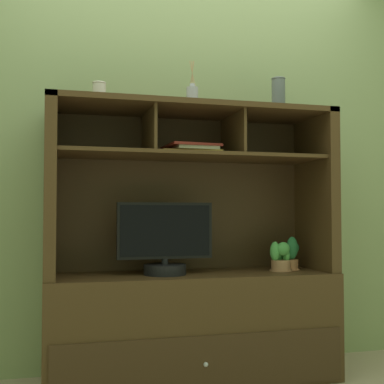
{
  "coord_description": "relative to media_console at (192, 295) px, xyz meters",
  "views": [
    {
      "loc": [
        -0.74,
        -2.77,
        0.92
      ],
      "look_at": [
        0.0,
        0.0,
        1.04
      ],
      "focal_mm": 47.97,
      "sensor_mm": 36.0,
      "label": 1
    }
  ],
  "objects": [
    {
      "name": "floor_plane",
      "position": [
        0.0,
        -0.01,
        -0.48
      ],
      "size": [
        6.0,
        6.0,
        0.02
      ],
      "primitive_type": "cube",
      "color": "tan",
      "rests_on": "ground"
    },
    {
      "name": "back_wall",
      "position": [
        0.0,
        0.28,
        0.93
      ],
      "size": [
        6.0,
        0.02,
        2.8
      ],
      "primitive_type": "cube",
      "color": "#899D67",
      "rests_on": "ground"
    },
    {
      "name": "media_console",
      "position": [
        0.0,
        0.0,
        0.0
      ],
      "size": [
        1.59,
        0.54,
        1.52
      ],
      "color": "#452F17",
      "rests_on": "ground"
    },
    {
      "name": "tv_monitor",
      "position": [
        -0.16,
        -0.05,
        0.29
      ],
      "size": [
        0.52,
        0.23,
        0.39
      ],
      "color": "black",
      "rests_on": "media_console"
    },
    {
      "name": "potted_orchid",
      "position": [
        0.52,
        -0.04,
        0.19
      ],
      "size": [
        0.13,
        0.13,
        0.17
      ],
      "color": "#AE7953",
      "rests_on": "media_console"
    },
    {
      "name": "potted_fern",
      "position": [
        0.59,
        0.0,
        0.2
      ],
      "size": [
        0.13,
        0.12,
        0.2
      ],
      "color": "#B9774D",
      "rests_on": "media_console"
    },
    {
      "name": "magazine_stack_left",
      "position": [
        0.0,
        0.03,
        0.81
      ],
      "size": [
        0.36,
        0.31,
        0.06
      ],
      "color": "#B48E3C",
      "rests_on": "media_console"
    },
    {
      "name": "diffuser_bottle",
      "position": [
        -0.0,
        -0.01,
        1.11
      ],
      "size": [
        0.07,
        0.07,
        0.26
      ],
      "color": "#AEADBA",
      "rests_on": "media_console"
    },
    {
      "name": "ceramic_vase",
      "position": [
        0.52,
        -0.04,
        1.15
      ],
      "size": [
        0.08,
        0.08,
        0.2
      ],
      "color": "#596263",
      "rests_on": "media_console"
    },
    {
      "name": "accent_vase",
      "position": [
        -0.52,
        0.01,
        1.11
      ],
      "size": [
        0.08,
        0.08,
        0.11
      ],
      "color": "silver",
      "rests_on": "media_console"
    }
  ]
}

